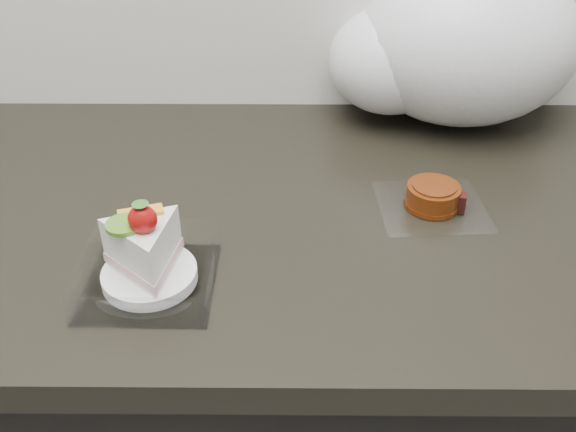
{
  "coord_description": "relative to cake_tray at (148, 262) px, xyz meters",
  "views": [
    {
      "loc": [
        0.12,
        0.96,
        1.38
      ],
      "look_at": [
        0.12,
        1.6,
        0.94
      ],
      "focal_mm": 40.0,
      "sensor_mm": 36.0,
      "label": 1
    }
  ],
  "objects": [
    {
      "name": "counter",
      "position": [
        0.04,
        0.17,
        -0.48
      ],
      "size": [
        2.04,
        0.64,
        0.9
      ],
      "color": "black",
      "rests_on": "ground"
    },
    {
      "name": "cake_tray",
      "position": [
        0.0,
        0.0,
        0.0
      ],
      "size": [
        0.15,
        0.15,
        0.12
      ],
      "rotation": [
        0.0,
        0.0,
        -0.01
      ],
      "color": "white",
      "rests_on": "counter"
    },
    {
      "name": "mooncake_wrap",
      "position": [
        0.35,
        0.16,
        -0.02
      ],
      "size": [
        0.15,
        0.14,
        0.03
      ],
      "rotation": [
        0.0,
        0.0,
        0.24
      ],
      "color": "white",
      "rests_on": "counter"
    },
    {
      "name": "plastic_bag",
      "position": [
        0.41,
        0.43,
        0.1
      ],
      "size": [
        0.43,
        0.34,
        0.32
      ],
      "rotation": [
        0.0,
        0.0,
        0.21
      ],
      "color": "white",
      "rests_on": "counter"
    }
  ]
}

